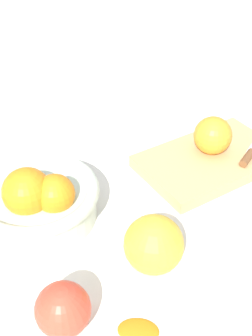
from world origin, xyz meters
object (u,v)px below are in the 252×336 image
at_px(orange_on_board, 213,135).
at_px(apple_front_left, 63,309).
at_px(bowl, 37,199).
at_px(apple_front_left_2, 154,244).
at_px(cutting_board, 210,160).

relative_size(orange_on_board, apple_front_left, 0.99).
height_order(orange_on_board, apple_front_left, orange_on_board).
bearing_deg(bowl, apple_front_left_2, -64.57).
height_order(cutting_board, apple_front_left, apple_front_left).
relative_size(bowl, cutting_board, 0.78).
relative_size(bowl, apple_front_left_2, 2.35).
xyz_separation_m(apple_front_left, apple_front_left_2, (0.15, 0.01, 0.01)).
xyz_separation_m(orange_on_board, apple_front_left, (-0.39, -0.15, -0.02)).
bearing_deg(apple_front_left_2, orange_on_board, 29.01).
relative_size(bowl, apple_front_left, 2.85).
bearing_deg(apple_front_left_2, cutting_board, 28.15).
distance_m(bowl, apple_front_left, 0.20).
xyz_separation_m(bowl, orange_on_board, (0.32, -0.05, 0.02)).
bearing_deg(apple_front_left, apple_front_left_2, 5.07).
height_order(apple_front_left, apple_front_left_2, apple_front_left_2).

